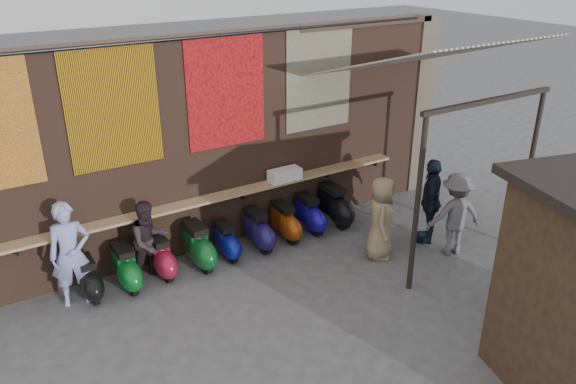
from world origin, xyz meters
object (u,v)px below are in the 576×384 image
at_px(scooter_stool_7, 309,214).
at_px(scooter_stool_0, 89,279).
at_px(scooter_stool_4, 226,241).
at_px(scooter_stool_1, 126,268).
at_px(diner_left, 71,254).
at_px(shopper_grey, 455,214).
at_px(scooter_stool_3, 198,246).
at_px(scooter_stool_6, 285,222).
at_px(diner_right, 149,241).
at_px(shopper_tan, 381,218).
at_px(scooter_stool_2, 161,257).
at_px(shopper_navy, 431,201).
at_px(shelf_box, 285,175).
at_px(scooter_stool_8, 334,206).
at_px(scooter_stool_5, 258,230).

bearing_deg(scooter_stool_7, scooter_stool_0, -179.54).
bearing_deg(scooter_stool_4, scooter_stool_1, -179.29).
relative_size(diner_left, shopper_grey, 1.10).
bearing_deg(scooter_stool_3, scooter_stool_6, 1.73).
relative_size(scooter_stool_4, diner_right, 0.48).
bearing_deg(shopper_tan, diner_right, 107.97).
bearing_deg(scooter_stool_6, scooter_stool_2, 179.76).
bearing_deg(shopper_navy, scooter_stool_4, -67.06).
height_order(shelf_box, scooter_stool_2, shelf_box).
bearing_deg(diner_right, scooter_stool_4, -14.28).
distance_m(scooter_stool_7, shopper_navy, 2.41).
relative_size(scooter_stool_7, diner_right, 0.53).
relative_size(scooter_stool_6, shopper_grey, 0.48).
bearing_deg(shelf_box, diner_left, -175.90).
distance_m(scooter_stool_3, scooter_stool_4, 0.57).
distance_m(scooter_stool_0, shopper_grey, 6.56).
relative_size(scooter_stool_1, scooter_stool_6, 1.03).
distance_m(scooter_stool_4, scooter_stool_7, 1.90).
bearing_deg(diner_left, scooter_stool_0, 11.40).
distance_m(shelf_box, scooter_stool_3, 2.23).
relative_size(scooter_stool_3, shopper_grey, 0.53).
xyz_separation_m(scooter_stool_4, scooter_stool_6, (1.30, 0.02, 0.03)).
distance_m(scooter_stool_2, scooter_stool_3, 0.68).
relative_size(scooter_stool_4, scooter_stool_6, 0.92).
bearing_deg(diner_left, scooter_stool_4, 7.22).
bearing_deg(shopper_grey, scooter_stool_8, -40.78).
bearing_deg(shopper_navy, diner_right, -61.31).
bearing_deg(shelf_box, scooter_stool_2, -174.24).
bearing_deg(shopper_navy, scooter_stool_1, -59.71).
bearing_deg(diner_left, diner_right, 7.42).
distance_m(scooter_stool_0, scooter_stool_3, 1.93).
xyz_separation_m(scooter_stool_5, scooter_stool_6, (0.63, 0.03, -0.01)).
xyz_separation_m(scooter_stool_4, scooter_stool_5, (0.67, -0.01, 0.04)).
bearing_deg(scooter_stool_3, shopper_navy, -19.16).
bearing_deg(scooter_stool_5, scooter_stool_4, 179.22).
xyz_separation_m(scooter_stool_6, shopper_navy, (2.36, -1.53, 0.49)).
xyz_separation_m(scooter_stool_0, diner_right, (1.07, -0.01, 0.40)).
distance_m(shopper_navy, shopper_tan, 1.23).
height_order(scooter_stool_4, diner_right, diner_right).
bearing_deg(scooter_stool_3, scooter_stool_4, 3.27).
bearing_deg(scooter_stool_3, scooter_stool_0, 178.33).
distance_m(scooter_stool_7, diner_right, 3.35).
distance_m(shelf_box, scooter_stool_8, 1.35).
xyz_separation_m(scooter_stool_6, shopper_grey, (2.39, -2.14, 0.44)).
relative_size(scooter_stool_6, scooter_stool_8, 0.87).
xyz_separation_m(scooter_stool_1, scooter_stool_6, (3.18, 0.05, -0.01)).
xyz_separation_m(scooter_stool_5, scooter_stool_7, (1.22, 0.07, -0.00)).
relative_size(scooter_stool_7, shopper_grey, 0.49).
relative_size(shelf_box, scooter_stool_7, 0.82).
xyz_separation_m(scooter_stool_2, diner_right, (-0.19, -0.03, 0.38)).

